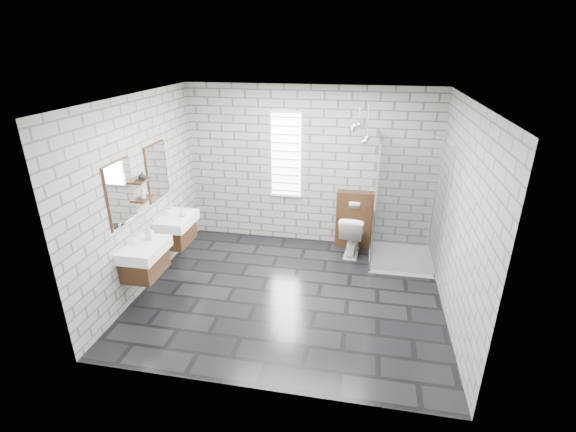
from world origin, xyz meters
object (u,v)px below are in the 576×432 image
(cistern_panel, at_px, (354,219))
(vanity_right, at_px, (174,221))
(toilet, at_px, (352,234))
(shower_enclosure, at_px, (397,235))
(vanity_left, at_px, (142,251))

(cistern_panel, bearing_deg, vanity_right, -155.90)
(toilet, bearing_deg, shower_enclosure, 165.97)
(shower_enclosure, height_order, toilet, shower_enclosure)
(cistern_panel, bearing_deg, toilet, -90.00)
(vanity_right, distance_m, shower_enclosure, 3.49)
(vanity_left, bearing_deg, shower_enclosure, 26.20)
(vanity_right, distance_m, toilet, 2.89)
(toilet, bearing_deg, cistern_panel, -85.08)
(vanity_right, height_order, shower_enclosure, shower_enclosure)
(toilet, bearing_deg, vanity_left, 40.23)
(shower_enclosure, relative_size, toilet, 2.89)
(cistern_panel, bearing_deg, shower_enclosure, -36.41)
(vanity_right, relative_size, cistern_panel, 1.57)
(cistern_panel, relative_size, shower_enclosure, 0.49)
(cistern_panel, distance_m, shower_enclosure, 0.87)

